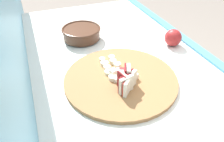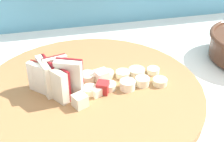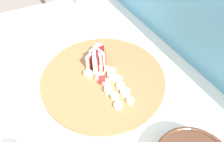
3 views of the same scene
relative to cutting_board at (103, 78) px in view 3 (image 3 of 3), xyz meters
name	(u,v)px [view 3 (image 3 of 3)]	position (x,y,z in m)	size (l,w,h in m)	color
tile_backsplash	(185,93)	(0.09, 0.31, -0.17)	(2.40, 0.04, 1.48)	#5BA3C1
cutting_board	(103,78)	(0.00, 0.00, 0.00)	(0.39, 0.39, 0.01)	olive
apple_wedge_fan	(97,58)	(-0.06, 0.01, 0.04)	(0.09, 0.07, 0.07)	maroon
apple_dice_pile	(101,73)	(-0.01, 0.00, 0.02)	(0.09, 0.09, 0.02)	beige
banana_slice_rows	(114,87)	(0.06, 0.01, 0.01)	(0.15, 0.07, 0.02)	beige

